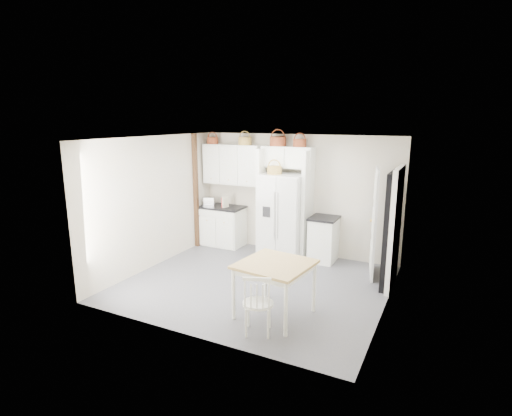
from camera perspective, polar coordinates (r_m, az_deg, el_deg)
The scene contains 27 objects.
floor at distance 7.38m, azimuth -0.04°, elevation -10.70°, with size 4.50×4.50×0.00m, color #4D4E53.
ceiling at distance 6.78m, azimuth -0.04°, elevation 9.91°, with size 4.50×4.50×0.00m, color white.
wall_back at distance 8.76m, azimuth 5.81°, elevation 1.92°, with size 4.50×4.50×0.00m, color beige.
wall_left at distance 8.19m, azimuth -14.27°, elevation 0.84°, with size 4.00×4.00×0.00m, color beige.
wall_right at distance 6.32m, azimuth 18.57°, elevation -2.92°, with size 4.00×4.00×0.00m, color beige.
refrigerator at distance 8.55m, azimuth 3.91°, elevation -1.09°, with size 0.93×0.74×1.79m, color silver.
base_cab_left at distance 9.42m, azimuth -4.73°, elevation -2.63°, with size 0.96×0.61×0.89m, color white.
base_cab_right at distance 8.46m, azimuth 9.62°, elevation -4.52°, with size 0.51×0.62×0.90m, color white.
dining_table at distance 6.13m, azimuth 2.69°, elevation -11.51°, with size 1.00×1.00×0.84m, color olive.
windsor_chair at distance 5.64m, azimuth 0.30°, elevation -13.48°, with size 0.43×0.39×0.88m, color white.
counter_left at distance 9.31m, azimuth -4.78°, elevation 0.14°, with size 1.00×0.65×0.04m, color black.
counter_right at distance 8.33m, azimuth 9.73°, elevation -1.42°, with size 0.55×0.66×0.04m, color black.
toaster at distance 9.46m, azimuth -6.69°, elevation 0.98°, with size 0.26×0.15×0.18m, color silver.
cookbook_red at distance 9.18m, azimuth -4.69°, elevation 0.83°, with size 0.03×0.15×0.23m, color red.
cookbook_cream at distance 9.14m, azimuth -4.38°, elevation 0.89°, with size 0.04×0.17×0.26m, color beige.
basket_upper_a at distance 9.38m, azimuth -6.23°, elevation 9.55°, with size 0.27×0.27×0.15m, color maroon.
basket_upper_c at distance 8.95m, azimuth -1.60°, elevation 9.54°, with size 0.30×0.30×0.17m, color #A3772D.
basket_bridge_a at distance 8.60m, azimuth 3.14°, elevation 9.49°, with size 0.35×0.35×0.20m, color maroon.
basket_bridge_b at distance 8.42m, azimuth 6.26°, elevation 9.23°, with size 0.28×0.28×0.16m, color maroon.
basket_fridge_a at distance 8.35m, azimuth 2.64°, elevation 5.43°, with size 0.31×0.31×0.16m, color #A3772D.
upper_cabinet at distance 9.15m, azimuth -3.35°, elevation 6.23°, with size 1.40×0.34×0.90m, color white.
bridge_cabinet at distance 8.54m, azimuth 4.58°, elevation 7.26°, with size 1.12×0.34×0.45m, color white.
fridge_panel_left at distance 8.77m, azimuth 1.06°, elevation 1.00°, with size 0.08×0.60×2.30m, color white.
fridge_panel_right at distance 8.39m, azimuth 7.36°, elevation 0.36°, with size 0.08×0.60×2.30m, color white.
trim_post at distance 9.21m, azimuth -8.58°, elevation 2.37°, with size 0.09×0.09×2.60m, color black.
doorway_void at distance 7.36m, azimuth 18.85°, elevation -3.00°, with size 0.18×0.85×2.05m, color black.
door_slab at distance 7.73m, azimuth 16.56°, elevation -2.10°, with size 0.80×0.04×2.05m, color white.
Camera 1 is at (3.02, -6.06, 2.93)m, focal length 28.00 mm.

